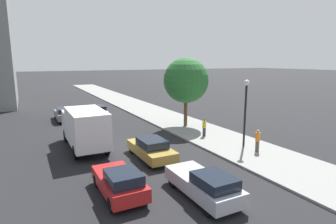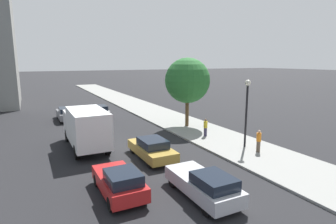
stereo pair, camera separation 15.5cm
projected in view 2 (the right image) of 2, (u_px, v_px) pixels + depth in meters
sidewalk at (211, 136)px, 25.05m from camera, size 5.47×120.00×0.15m
street_lamp at (247, 103)px, 20.97m from camera, size 0.44×0.44×5.22m
street_tree at (187, 81)px, 27.64m from camera, size 4.55×4.55×6.96m
car_white at (99, 111)px, 33.50m from camera, size 1.78×4.74×1.54m
car_gold at (152, 148)px, 19.33m from camera, size 1.94×4.71×1.45m
car_red at (119, 182)px, 13.93m from camera, size 1.83×4.19×1.52m
car_gray at (67, 114)px, 31.83m from camera, size 1.92×4.76×1.51m
car_silver at (204, 184)px, 13.66m from camera, size 1.85×4.69×1.50m
box_truck at (86, 126)px, 21.27m from camera, size 2.47×7.10×3.21m
pedestrian_yellow_shirt at (205, 127)px, 24.46m from camera, size 0.34×0.34×1.58m
pedestrian_orange_shirt at (259, 141)px, 20.22m from camera, size 0.34×0.34×1.66m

